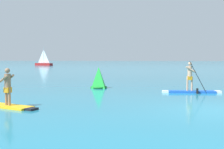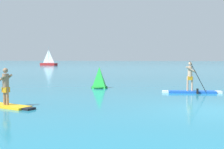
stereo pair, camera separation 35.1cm
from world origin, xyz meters
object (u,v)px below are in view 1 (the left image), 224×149
object	(u,v)px
race_marker_buoy	(99,79)
paddleboarder_near_left	(5,99)
paddleboarder_mid_center	(191,87)
sailboat_left_horizon	(44,63)

from	to	relation	value
race_marker_buoy	paddleboarder_near_left	bearing A→B (deg)	-103.68
paddleboarder_near_left	paddleboarder_mid_center	bearing A→B (deg)	-121.67
paddleboarder_mid_center	paddleboarder_near_left	bearing A→B (deg)	-148.76
race_marker_buoy	sailboat_left_horizon	xyz separation A→B (m)	(-30.81, 58.95, 0.02)
paddleboarder_mid_center	race_marker_buoy	size ratio (longest dim) A/B	2.39
paddleboarder_near_left	sailboat_left_horizon	xyz separation A→B (m)	(-28.80, 67.21, 0.34)
race_marker_buoy	sailboat_left_horizon	distance (m)	66.52
paddleboarder_near_left	race_marker_buoy	bearing A→B (deg)	-85.20
paddleboarder_mid_center	race_marker_buoy	world-z (taller)	paddleboarder_mid_center
paddleboarder_near_left	paddleboarder_mid_center	size ratio (longest dim) A/B	1.01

